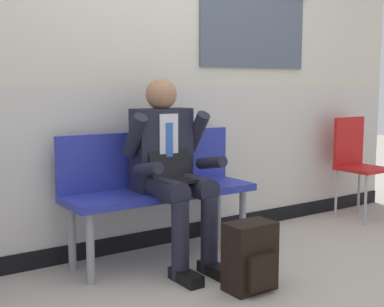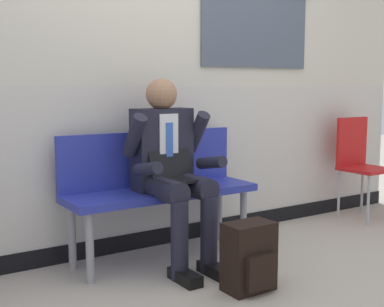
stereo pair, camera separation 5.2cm
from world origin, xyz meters
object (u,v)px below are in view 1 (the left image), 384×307
object	(u,v)px
person_seated	(172,167)
backpack	(251,257)
bench_with_person	(157,182)
folding_chair	(356,158)

from	to	relation	value
person_seated	backpack	xyz separation A→B (m)	(0.14, -0.64, -0.47)
backpack	person_seated	bearing A→B (deg)	102.24
bench_with_person	backpack	size ratio (longest dim) A/B	3.32
person_seated	folding_chair	distance (m)	2.07
folding_chair	backpack	bearing A→B (deg)	-157.73
backpack	folding_chair	bearing A→B (deg)	22.27
bench_with_person	folding_chair	world-z (taller)	folding_chair
bench_with_person	person_seated	bearing A→B (deg)	-90.00
bench_with_person	backpack	bearing A→B (deg)	-80.55
person_seated	backpack	bearing A→B (deg)	-77.76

